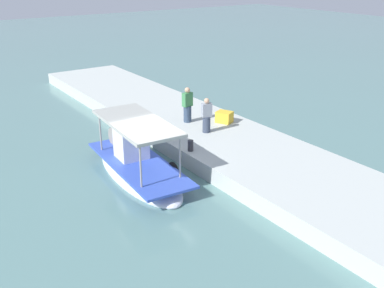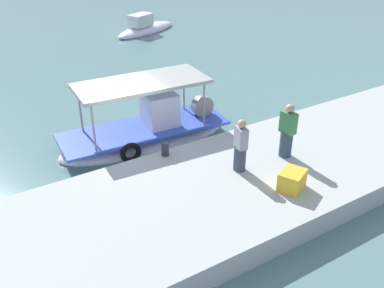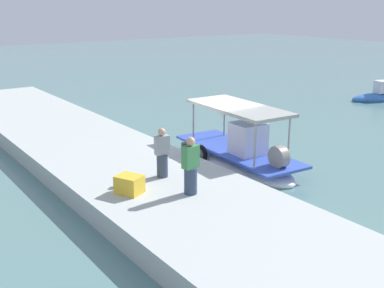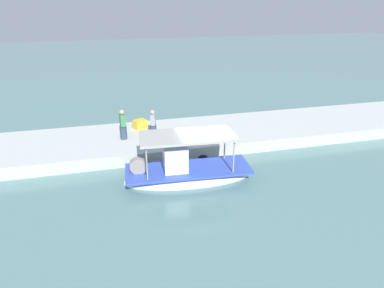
# 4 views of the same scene
# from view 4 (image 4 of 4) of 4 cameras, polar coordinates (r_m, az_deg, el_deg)

# --- Properties ---
(ground_plane) EXTENTS (120.00, 120.00, 0.00)m
(ground_plane) POSITION_cam_4_polar(r_m,az_deg,el_deg) (17.08, 2.04, -5.13)
(ground_plane) COLOR slate
(dock_quay) EXTENTS (36.00, 5.03, 0.69)m
(dock_quay) POSITION_cam_4_polar(r_m,az_deg,el_deg) (20.62, -1.18, 1.21)
(dock_quay) COLOR #B2B9B4
(dock_quay) RESTS_ON ground_plane
(main_fishing_boat) EXTENTS (6.40, 2.48, 2.69)m
(main_fishing_boat) POSITION_cam_4_polar(r_m,az_deg,el_deg) (16.47, -0.96, -4.72)
(main_fishing_boat) COLOR silver
(main_fishing_boat) RESTS_ON ground_plane
(fisherman_near_bollard) EXTENTS (0.43, 0.51, 1.63)m
(fisherman_near_bollard) POSITION_cam_4_polar(r_m,az_deg,el_deg) (19.62, -6.57, 3.24)
(fisherman_near_bollard) COLOR #364053
(fisherman_near_bollard) RESTS_ON dock_quay
(fisherman_by_crate) EXTENTS (0.43, 0.52, 1.74)m
(fisherman_by_crate) POSITION_cam_4_polar(r_m,az_deg,el_deg) (19.56, -11.59, 3.01)
(fisherman_by_crate) COLOR #314259
(fisherman_by_crate) RESTS_ON dock_quay
(mooring_bollard) EXTENTS (0.24, 0.24, 0.47)m
(mooring_bollard) POSITION_cam_4_polar(r_m,az_deg,el_deg) (18.31, -1.14, 0.18)
(mooring_bollard) COLOR #2D2D33
(mooring_bollard) RESTS_ON dock_quay
(cargo_crate) EXTENTS (0.93, 0.86, 0.54)m
(cargo_crate) POSITION_cam_4_polar(r_m,az_deg,el_deg) (21.16, -8.77, 3.32)
(cargo_crate) COLOR gold
(cargo_crate) RESTS_ON dock_quay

